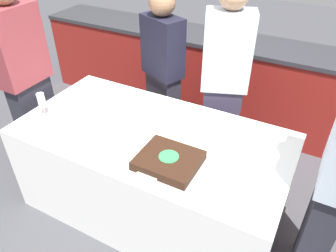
# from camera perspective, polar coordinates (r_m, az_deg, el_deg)

# --- Properties ---
(ground_plane) EXTENTS (14.00, 14.00, 0.00)m
(ground_plane) POSITION_cam_1_polar(r_m,az_deg,el_deg) (2.81, -2.43, -13.64)
(ground_plane) COLOR #424247
(back_counter) EXTENTS (4.40, 0.58, 0.92)m
(back_counter) POSITION_cam_1_polar(r_m,az_deg,el_deg) (3.68, 9.84, 8.01)
(back_counter) COLOR maroon
(back_counter) RESTS_ON ground_plane
(dining_table) EXTENTS (1.93, 0.98, 0.76)m
(dining_table) POSITION_cam_1_polar(r_m,az_deg,el_deg) (2.54, -2.65, -8.02)
(dining_table) COLOR white
(dining_table) RESTS_ON ground_plane
(cake) EXTENTS (0.41, 0.36, 0.07)m
(cake) POSITION_cam_1_polar(r_m,az_deg,el_deg) (2.01, 0.13, -6.06)
(cake) COLOR #B7B2AD
(cake) RESTS_ON dining_table
(plate_stack) EXTENTS (0.22, 0.22, 0.09)m
(plate_stack) POSITION_cam_1_polar(r_m,az_deg,el_deg) (2.41, -5.79, 2.00)
(plate_stack) COLOR white
(plate_stack) RESTS_ON dining_table
(wine_glass) EXTENTS (0.06, 0.06, 0.18)m
(wine_glass) POSITION_cam_1_polar(r_m,az_deg,el_deg) (2.58, -21.18, 4.15)
(wine_glass) COLOR white
(wine_glass) RESTS_ON dining_table
(side_plate_near_cake) EXTENTS (0.18, 0.18, 0.00)m
(side_plate_near_cake) POSITION_cam_1_polar(r_m,az_deg,el_deg) (2.26, 2.73, -1.77)
(side_plate_near_cake) COLOR white
(side_plate_near_cake) RESTS_ON dining_table
(utensil_pile) EXTENTS (0.13, 0.10, 0.02)m
(utensil_pile) POSITION_cam_1_polar(r_m,az_deg,el_deg) (1.96, -3.32, -8.37)
(utensil_pile) COLOR white
(utensil_pile) RESTS_ON dining_table
(person_cutting_cake) EXTENTS (0.41, 0.31, 1.68)m
(person_cutting_cake) POSITION_cam_1_polar(r_m,az_deg,el_deg) (2.69, 9.74, 7.42)
(person_cutting_cake) COLOR #383347
(person_cutting_cake) RESTS_ON ground_plane
(person_seated_left) EXTENTS (0.20, 0.41, 1.67)m
(person_seated_left) POSITION_cam_1_polar(r_m,az_deg,el_deg) (2.95, -23.34, 7.04)
(person_seated_left) COLOR #282833
(person_seated_left) RESTS_ON ground_plane
(person_seated_right) EXTENTS (0.20, 0.41, 1.60)m
(person_seated_right) POSITION_cam_1_polar(r_m,az_deg,el_deg) (2.05, 27.26, -8.87)
(person_seated_right) COLOR #282833
(person_seated_right) RESTS_ON ground_plane
(person_standing_back) EXTENTS (0.41, 0.33, 1.55)m
(person_standing_back) POSITION_cam_1_polar(r_m,az_deg,el_deg) (2.92, -0.90, 8.68)
(person_standing_back) COLOR #282833
(person_standing_back) RESTS_ON ground_plane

